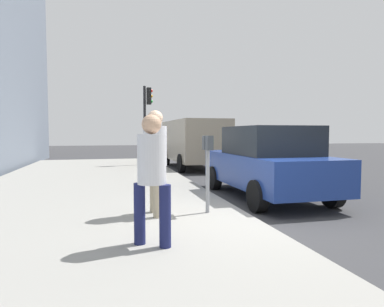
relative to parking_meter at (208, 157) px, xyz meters
name	(u,v)px	position (x,y,z in m)	size (l,w,h in m)	color
ground_plane	(250,223)	(-0.33, -0.70, -1.17)	(80.00, 80.00, 0.00)	#38383A
sidewalk_slab	(74,230)	(-0.33, 2.30, -1.09)	(28.00, 6.00, 0.15)	gray
parking_meter	(208,157)	(0.00, 0.00, 0.00)	(0.36, 0.12, 1.41)	gray
pedestrian_at_meter	(155,153)	(0.06, 0.95, 0.09)	(0.55, 0.40, 1.86)	tan
pedestrian_bystander	(152,170)	(-1.57, 1.21, -0.03)	(0.37, 0.45, 1.69)	#191E4C
parked_sedan_near	(267,162)	(1.76, -2.05, -0.27)	(4.41, 1.98, 1.77)	navy
parked_van_far	(193,141)	(9.18, -2.05, 0.09)	(5.22, 2.17, 2.18)	gray
traffic_signal	(147,112)	(9.71, 0.02, 1.41)	(0.24, 0.44, 3.60)	black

